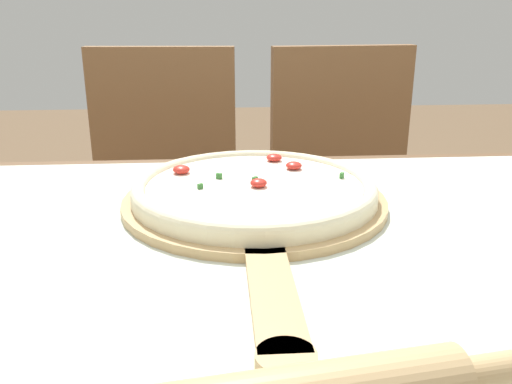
{
  "coord_description": "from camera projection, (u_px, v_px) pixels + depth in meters",
  "views": [
    {
      "loc": [
        -0.11,
        -0.59,
        1.0
      ],
      "look_at": [
        -0.06,
        0.1,
        0.77
      ],
      "focal_mm": 38.0,
      "sensor_mm": 36.0,
      "label": 1
    }
  ],
  "objects": [
    {
      "name": "towel_cloth",
      "position": [
        311.0,
        244.0,
        0.65
      ],
      "size": [
        1.3,
        0.72,
        0.0
      ],
      "color": "silver",
      "rests_on": "dining_table"
    },
    {
      "name": "chair_right",
      "position": [
        348.0,
        195.0,
        1.43
      ],
      "size": [
        0.44,
        0.44,
        0.91
      ],
      "rotation": [
        0.0,
        0.0,
        0.1
      ],
      "color": "brown",
      "rests_on": "ground_plane"
    },
    {
      "name": "dining_table",
      "position": [
        308.0,
        325.0,
        0.68
      ],
      "size": [
        1.38,
        0.8,
        0.73
      ],
      "color": "brown",
      "rests_on": "ground_plane"
    },
    {
      "name": "pizza_peel",
      "position": [
        256.0,
        207.0,
        0.74
      ],
      "size": [
        0.37,
        0.57,
        0.01
      ],
      "color": "tan",
      "rests_on": "towel_cloth"
    },
    {
      "name": "chair_left",
      "position": [
        162.0,
        200.0,
        1.4
      ],
      "size": [
        0.42,
        0.42,
        0.91
      ],
      "rotation": [
        0.0,
        0.0,
        -0.06
      ],
      "color": "brown",
      "rests_on": "ground_plane"
    },
    {
      "name": "pizza",
      "position": [
        254.0,
        188.0,
        0.76
      ],
      "size": [
        0.34,
        0.34,
        0.03
      ],
      "color": "beige",
      "rests_on": "pizza_peel"
    }
  ]
}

